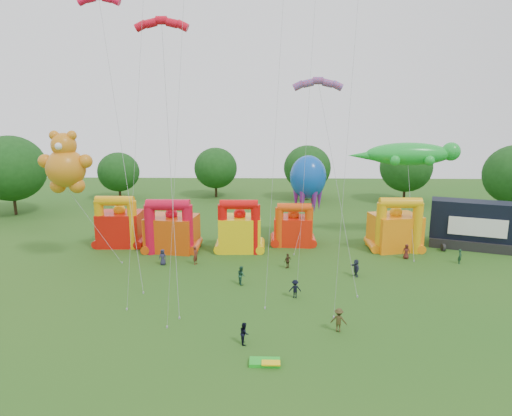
{
  "coord_description": "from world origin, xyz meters",
  "views": [
    {
      "loc": [
        0.83,
        -23.82,
        16.42
      ],
      "look_at": [
        -0.12,
        18.0,
        6.96
      ],
      "focal_mm": 32.0,
      "sensor_mm": 36.0,
      "label": 1
    }
  ],
  "objects_px": {
    "stage_trailer": "(471,225)",
    "octopus_kite": "(306,196)",
    "teddy_bear_kite": "(69,173)",
    "gecko_kite": "(410,183)",
    "bouncy_castle_0": "(120,226)",
    "bouncy_castle_2": "(240,231)",
    "spectator_4": "(288,261)",
    "spectator_0": "(163,257)"
  },
  "relations": [
    {
      "from": "stage_trailer",
      "to": "octopus_kite",
      "type": "relative_size",
      "value": 0.89
    },
    {
      "from": "teddy_bear_kite",
      "to": "gecko_kite",
      "type": "xyz_separation_m",
      "value": [
        37.05,
        7.83,
        -2.22
      ]
    },
    {
      "from": "bouncy_castle_0",
      "to": "bouncy_castle_2",
      "type": "xyz_separation_m",
      "value": [
        14.38,
        -1.69,
        -0.01
      ]
    },
    {
      "from": "bouncy_castle_0",
      "to": "spectator_4",
      "type": "relative_size",
      "value": 3.97
    },
    {
      "from": "octopus_kite",
      "to": "bouncy_castle_0",
      "type": "bearing_deg",
      "value": -175.87
    },
    {
      "from": "bouncy_castle_0",
      "to": "bouncy_castle_2",
      "type": "relative_size",
      "value": 1.01
    },
    {
      "from": "teddy_bear_kite",
      "to": "spectator_0",
      "type": "relative_size",
      "value": 8.29
    },
    {
      "from": "stage_trailer",
      "to": "gecko_kite",
      "type": "height_order",
      "value": "gecko_kite"
    },
    {
      "from": "octopus_kite",
      "to": "spectator_4",
      "type": "height_order",
      "value": "octopus_kite"
    },
    {
      "from": "spectator_4",
      "to": "stage_trailer",
      "type": "bearing_deg",
      "value": 155.88
    },
    {
      "from": "teddy_bear_kite",
      "to": "spectator_0",
      "type": "distance_m",
      "value": 12.82
    },
    {
      "from": "teddy_bear_kite",
      "to": "stage_trailer",
      "type": "bearing_deg",
      "value": 8.28
    },
    {
      "from": "teddy_bear_kite",
      "to": "octopus_kite",
      "type": "distance_m",
      "value": 26.33
    },
    {
      "from": "teddy_bear_kite",
      "to": "gecko_kite",
      "type": "height_order",
      "value": "teddy_bear_kite"
    },
    {
      "from": "spectator_0",
      "to": "stage_trailer",
      "type": "bearing_deg",
      "value": 20.45
    },
    {
      "from": "bouncy_castle_0",
      "to": "spectator_4",
      "type": "xyz_separation_m",
      "value": [
        19.64,
        -7.42,
        -1.59
      ]
    },
    {
      "from": "octopus_kite",
      "to": "spectator_4",
      "type": "distance_m",
      "value": 10.59
    },
    {
      "from": "gecko_kite",
      "to": "teddy_bear_kite",
      "type": "bearing_deg",
      "value": -168.07
    },
    {
      "from": "octopus_kite",
      "to": "spectator_4",
      "type": "relative_size",
      "value": 6.75
    },
    {
      "from": "bouncy_castle_0",
      "to": "stage_trailer",
      "type": "height_order",
      "value": "bouncy_castle_0"
    },
    {
      "from": "stage_trailer",
      "to": "spectator_0",
      "type": "xyz_separation_m",
      "value": [
        -34.84,
        -6.89,
        -1.86
      ]
    },
    {
      "from": "spectator_4",
      "to": "bouncy_castle_0",
      "type": "bearing_deg",
      "value": -64.04
    },
    {
      "from": "bouncy_castle_0",
      "to": "octopus_kite",
      "type": "relative_size",
      "value": 0.59
    },
    {
      "from": "bouncy_castle_2",
      "to": "gecko_kite",
      "type": "height_order",
      "value": "gecko_kite"
    },
    {
      "from": "bouncy_castle_2",
      "to": "stage_trailer",
      "type": "bearing_deg",
      "value": 3.93
    },
    {
      "from": "bouncy_castle_0",
      "to": "spectator_0",
      "type": "bearing_deg",
      "value": -45.67
    },
    {
      "from": "stage_trailer",
      "to": "octopus_kite",
      "type": "distance_m",
      "value": 19.58
    },
    {
      "from": "bouncy_castle_2",
      "to": "stage_trailer",
      "type": "xyz_separation_m",
      "value": [
        27.02,
        1.85,
        0.33
      ]
    },
    {
      "from": "bouncy_castle_2",
      "to": "octopus_kite",
      "type": "height_order",
      "value": "octopus_kite"
    },
    {
      "from": "stage_trailer",
      "to": "spectator_0",
      "type": "bearing_deg",
      "value": -168.82
    },
    {
      "from": "stage_trailer",
      "to": "teddy_bear_kite",
      "type": "height_order",
      "value": "teddy_bear_kite"
    },
    {
      "from": "octopus_kite",
      "to": "spectator_4",
      "type": "xyz_separation_m",
      "value": [
        -2.48,
        -9.02,
        -4.98
      ]
    },
    {
      "from": "gecko_kite",
      "to": "octopus_kite",
      "type": "bearing_deg",
      "value": 179.92
    },
    {
      "from": "spectator_0",
      "to": "bouncy_castle_0",
      "type": "bearing_deg",
      "value": 143.6
    },
    {
      "from": "bouncy_castle_2",
      "to": "teddy_bear_kite",
      "type": "bearing_deg",
      "value": -165.04
    },
    {
      "from": "bouncy_castle_0",
      "to": "teddy_bear_kite",
      "type": "relative_size",
      "value": 0.45
    },
    {
      "from": "teddy_bear_kite",
      "to": "spectator_4",
      "type": "xyz_separation_m",
      "value": [
        22.36,
        -1.17,
        -8.89
      ]
    },
    {
      "from": "bouncy_castle_0",
      "to": "stage_trailer",
      "type": "distance_m",
      "value": 41.4
    },
    {
      "from": "bouncy_castle_2",
      "to": "octopus_kite",
      "type": "bearing_deg",
      "value": 22.97
    },
    {
      "from": "bouncy_castle_0",
      "to": "teddy_bear_kite",
      "type": "bearing_deg",
      "value": -113.45
    },
    {
      "from": "bouncy_castle_2",
      "to": "spectator_4",
      "type": "xyz_separation_m",
      "value": [
        5.27,
        -5.73,
        -1.58
      ]
    },
    {
      "from": "octopus_kite",
      "to": "spectator_0",
      "type": "height_order",
      "value": "octopus_kite"
    }
  ]
}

